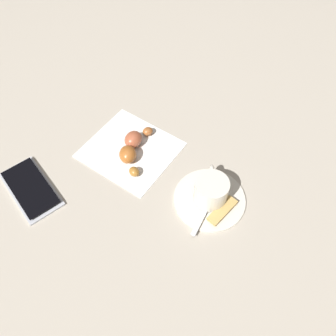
% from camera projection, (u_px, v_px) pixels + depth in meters
% --- Properties ---
extents(ground_plane, '(1.80, 1.80, 0.00)m').
position_uv_depth(ground_plane, '(171.00, 183.00, 0.71)').
color(ground_plane, '#ADA393').
extents(saucer, '(0.14, 0.14, 0.01)m').
position_uv_depth(saucer, '(210.00, 199.00, 0.68)').
color(saucer, silver).
rests_on(saucer, ground).
extents(espresso_cup, '(0.07, 0.08, 0.05)m').
position_uv_depth(espresso_cup, '(211.00, 190.00, 0.66)').
color(espresso_cup, silver).
rests_on(espresso_cup, saucer).
extents(teaspoon, '(0.05, 0.14, 0.01)m').
position_uv_depth(teaspoon, '(213.00, 196.00, 0.68)').
color(teaspoon, silver).
rests_on(teaspoon, saucer).
extents(sugar_packet, '(0.03, 0.07, 0.01)m').
position_uv_depth(sugar_packet, '(222.00, 210.00, 0.66)').
color(sugar_packet, tan).
rests_on(sugar_packet, saucer).
extents(napkin, '(0.20, 0.19, 0.00)m').
position_uv_depth(napkin, '(131.00, 149.00, 0.76)').
color(napkin, white).
rests_on(napkin, ground).
extents(croissant, '(0.09, 0.13, 0.03)m').
position_uv_depth(croissant, '(132.00, 147.00, 0.74)').
color(croissant, '#9A572A').
rests_on(croissant, napkin).
extents(cell_phone, '(0.16, 0.10, 0.01)m').
position_uv_depth(cell_phone, '(31.00, 188.00, 0.69)').
color(cell_phone, '#B3B5BE').
rests_on(cell_phone, ground).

